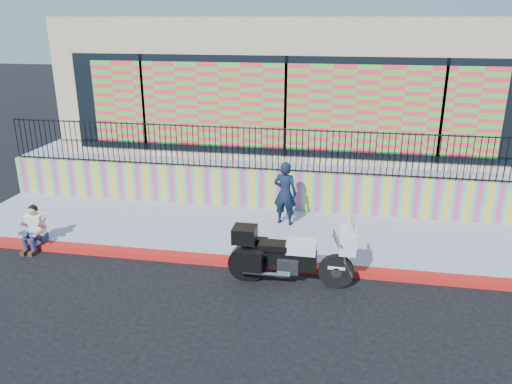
# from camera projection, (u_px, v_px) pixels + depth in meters

# --- Properties ---
(ground) EXTENTS (90.00, 90.00, 0.00)m
(ground) POSITION_uv_depth(u_px,v_px,m) (260.00, 267.00, 11.06)
(ground) COLOR black
(ground) RESTS_ON ground
(red_curb) EXTENTS (16.00, 0.30, 0.15)m
(red_curb) POSITION_uv_depth(u_px,v_px,m) (260.00, 264.00, 11.04)
(red_curb) COLOR #A0230B
(red_curb) RESTS_ON ground
(sidewalk) EXTENTS (16.00, 3.00, 0.15)m
(sidewalk) POSITION_uv_depth(u_px,v_px,m) (271.00, 234.00, 12.57)
(sidewalk) COLOR #8C91A8
(sidewalk) RESTS_ON ground
(mural_wall) EXTENTS (16.00, 0.20, 1.10)m
(mural_wall) POSITION_uv_depth(u_px,v_px,m) (280.00, 190.00, 13.85)
(mural_wall) COLOR #D93974
(mural_wall) RESTS_ON sidewalk
(metal_fence) EXTENTS (15.80, 0.04, 1.20)m
(metal_fence) POSITION_uv_depth(u_px,v_px,m) (281.00, 150.00, 13.46)
(metal_fence) COLOR black
(metal_fence) RESTS_ON mural_wall
(elevated_platform) EXTENTS (16.00, 10.00, 1.25)m
(elevated_platform) POSITION_uv_depth(u_px,v_px,m) (298.00, 148.00, 18.61)
(elevated_platform) COLOR #8C91A8
(elevated_platform) RESTS_ON ground
(storefront_building) EXTENTS (14.00, 8.06, 4.00)m
(storefront_building) POSITION_uv_depth(u_px,v_px,m) (300.00, 77.00, 17.53)
(storefront_building) COLOR tan
(storefront_building) RESTS_ON elevated_platform
(police_motorcycle) EXTENTS (2.56, 0.84, 1.59)m
(police_motorcycle) POSITION_uv_depth(u_px,v_px,m) (289.00, 254.00, 10.19)
(police_motorcycle) COLOR black
(police_motorcycle) RESTS_ON ground
(police_officer) EXTENTS (0.67, 0.51, 1.67)m
(police_officer) POSITION_uv_depth(u_px,v_px,m) (285.00, 193.00, 12.74)
(police_officer) COLOR black
(police_officer) RESTS_ON sidewalk
(seated_man) EXTENTS (0.54, 0.71, 1.06)m
(seated_man) POSITION_uv_depth(u_px,v_px,m) (33.00, 232.00, 11.73)
(seated_man) COLOR navy
(seated_man) RESTS_ON ground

